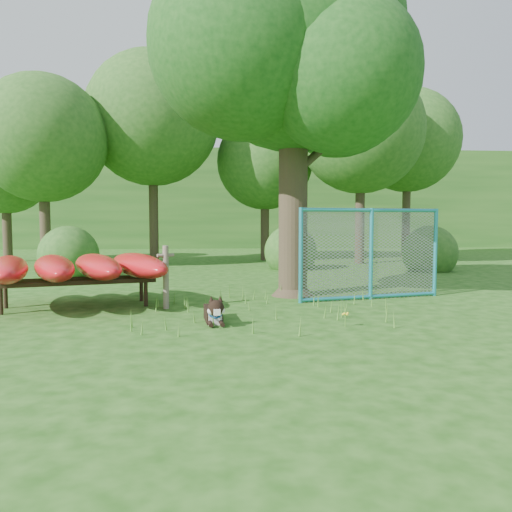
{
  "coord_description": "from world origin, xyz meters",
  "views": [
    {
      "loc": [
        -0.52,
        -7.95,
        1.64
      ],
      "look_at": [
        0.2,
        1.2,
        1.0
      ],
      "focal_mm": 35.0,
      "sensor_mm": 36.0,
      "label": 1
    }
  ],
  "objects": [
    {
      "name": "kayak_rack",
      "position": [
        -3.2,
        1.72,
        0.77
      ],
      "size": [
        3.98,
        3.56,
        1.01
      ],
      "rotation": [
        0.0,
        0.0,
        0.27
      ],
      "color": "black",
      "rests_on": "ground"
    },
    {
      "name": "wooden_post",
      "position": [
        -1.48,
        1.43,
        0.63
      ],
      "size": [
        0.32,
        0.18,
        1.19
      ],
      "rotation": [
        0.0,
        0.0,
        0.41
      ],
      "color": "#685D4E",
      "rests_on": "ground"
    },
    {
      "name": "ground",
      "position": [
        0.0,
        0.0,
        0.0
      ],
      "size": [
        80.0,
        80.0,
        0.0
      ],
      "primitive_type": "plane",
      "color": "#19480E",
      "rests_on": "ground"
    },
    {
      "name": "bg_tree_b",
      "position": [
        -3.0,
        12.0,
        5.61
      ],
      "size": [
        5.2,
        5.2,
        8.22
      ],
      "color": "#33291C",
      "rests_on": "ground"
    },
    {
      "name": "shrub_right",
      "position": [
        6.5,
        8.0,
        0.0
      ],
      "size": [
        1.8,
        1.8,
        1.8
      ],
      "primitive_type": "sphere",
      "color": "#26561B",
      "rests_on": "ground"
    },
    {
      "name": "oak_tree",
      "position": [
        1.09,
        2.9,
        5.25
      ],
      "size": [
        5.98,
        5.28,
        7.88
      ],
      "rotation": [
        0.0,
        0.0,
        0.25
      ],
      "color": "#33291C",
      "rests_on": "ground"
    },
    {
      "name": "wooded_hillside",
      "position": [
        0.0,
        28.0,
        3.0
      ],
      "size": [
        80.0,
        12.0,
        6.0
      ],
      "primitive_type": "cube",
      "color": "#26561B",
      "rests_on": "ground"
    },
    {
      "name": "bg_tree_f",
      "position": [
        -9.0,
        13.0,
        3.73
      ],
      "size": [
        3.6,
        3.6,
        5.55
      ],
      "color": "#33291C",
      "rests_on": "ground"
    },
    {
      "name": "shrub_left",
      "position": [
        -5.0,
        7.5,
        0.0
      ],
      "size": [
        1.8,
        1.8,
        1.8
      ],
      "primitive_type": "sphere",
      "color": "#26561B",
      "rests_on": "ground"
    },
    {
      "name": "fence_section",
      "position": [
        2.7,
        2.25,
        0.96
      ],
      "size": [
        3.21,
        0.83,
        3.19
      ],
      "rotation": [
        0.0,
        0.0,
        0.23
      ],
      "color": "teal",
      "rests_on": "ground"
    },
    {
      "name": "bg_tree_a",
      "position": [
        -6.5,
        10.0,
        4.48
      ],
      "size": [
        4.4,
        4.4,
        6.7
      ],
      "color": "#33291C",
      "rests_on": "ground"
    },
    {
      "name": "bg_tree_c",
      "position": [
        1.5,
        13.0,
        4.11
      ],
      "size": [
        4.0,
        4.0,
        6.12
      ],
      "color": "#33291C",
      "rests_on": "ground"
    },
    {
      "name": "shrub_mid",
      "position": [
        2.0,
        9.0,
        0.0
      ],
      "size": [
        1.8,
        1.8,
        1.8
      ],
      "primitive_type": "sphere",
      "color": "#26561B",
      "rests_on": "ground"
    },
    {
      "name": "wildflower_clump",
      "position": [
        1.47,
        -0.42,
        0.19
      ],
      "size": [
        0.11,
        0.1,
        0.23
      ],
      "rotation": [
        0.0,
        0.0,
        -0.04
      ],
      "color": "#4F8A2D",
      "rests_on": "ground"
    },
    {
      "name": "bg_tree_d",
      "position": [
        5.0,
        11.0,
        5.08
      ],
      "size": [
        4.8,
        4.8,
        7.5
      ],
      "color": "#33291C",
      "rests_on": "ground"
    },
    {
      "name": "bg_tree_e",
      "position": [
        8.0,
        14.0,
        5.23
      ],
      "size": [
        4.6,
        4.6,
        7.55
      ],
      "color": "#33291C",
      "rests_on": "ground"
    },
    {
      "name": "husky_dog",
      "position": [
        -0.57,
        0.04,
        0.17
      ],
      "size": [
        0.35,
        1.11,
        0.49
      ],
      "rotation": [
        0.0,
        0.0,
        0.11
      ],
      "color": "black",
      "rests_on": "ground"
    }
  ]
}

